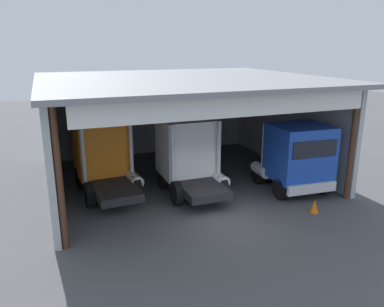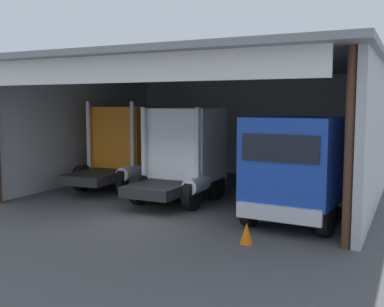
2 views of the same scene
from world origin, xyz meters
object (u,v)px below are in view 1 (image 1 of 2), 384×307
Objects in this scene: truck_blue_yard_outside at (295,157)px; tool_cart at (189,146)px; truck_orange_center_bay at (103,153)px; traffic_cone at (314,206)px; truck_white_center_right_bay at (189,154)px; oil_drum at (188,147)px.

tool_cart is (-2.25, 7.95, -1.21)m from truck_blue_yard_outside.
truck_orange_center_bay is 9.68m from traffic_cone.
truck_orange_center_bay is at bearing 143.33° from traffic_cone.
truck_white_center_right_bay reaches higher than traffic_cone.
traffic_cone is at bearing -46.55° from truck_white_center_right_bay.
truck_blue_yard_outside reaches higher than oil_drum.
truck_blue_yard_outside is (4.60, -1.86, -0.11)m from truck_white_center_right_bay.
tool_cart is at bearing -70.40° from truck_blue_yard_outside.
truck_blue_yard_outside is at bearing -25.60° from truck_orange_center_bay.
truck_blue_yard_outside is 2.85m from traffic_cone.
truck_white_center_right_bay reaches higher than truck_blue_yard_outside.
truck_blue_yard_outside is at bearing 74.97° from traffic_cone.
tool_cart is at bearing 98.85° from traffic_cone.
truck_orange_center_bay is at bearing -142.64° from oil_drum.
truck_blue_yard_outside is 8.35× the size of traffic_cone.
truck_white_center_right_bay is 6.01m from traffic_cone.
truck_orange_center_bay is 1.11× the size of truck_blue_yard_outside.
oil_drum is at bearing -143.33° from tool_cart.
truck_blue_yard_outside is 8.30m from oil_drum.
tool_cart is (0.13, 0.10, 0.04)m from oil_drum.
truck_orange_center_bay is 5.18× the size of tool_cart.
traffic_cone is (1.61, -10.33, -0.22)m from tool_cart.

